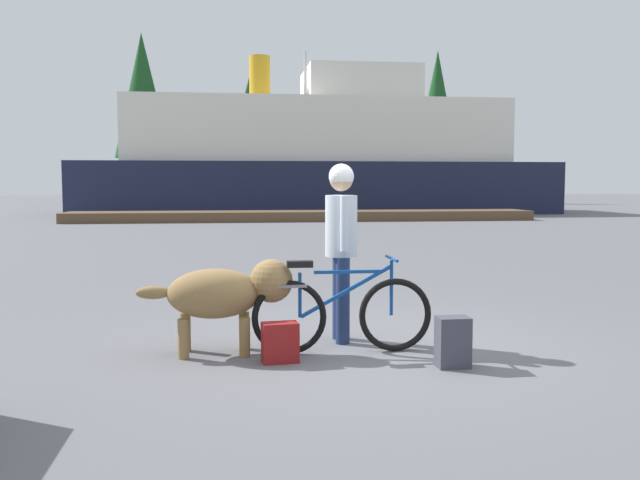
# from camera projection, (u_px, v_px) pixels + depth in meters

# --- Properties ---
(ground_plane) EXTENTS (160.00, 160.00, 0.00)m
(ground_plane) POSITION_uv_depth(u_px,v_px,m) (364.00, 347.00, 6.71)
(ground_plane) COLOR slate
(bicycle) EXTENTS (1.71, 0.44, 0.90)m
(bicycle) POSITION_uv_depth(u_px,v_px,m) (341.00, 313.00, 6.45)
(bicycle) COLOR black
(bicycle) RESTS_ON ground_plane
(person_cyclist) EXTENTS (0.32, 0.53, 1.79)m
(person_cyclist) POSITION_uv_depth(u_px,v_px,m) (341.00, 234.00, 6.87)
(person_cyclist) COLOR navy
(person_cyclist) RESTS_ON ground_plane
(dog) EXTENTS (1.45, 0.55, 0.88)m
(dog) POSITION_uv_depth(u_px,v_px,m) (226.00, 293.00, 6.42)
(dog) COLOR olive
(dog) RESTS_ON ground_plane
(backpack) EXTENTS (0.28, 0.20, 0.44)m
(backpack) POSITION_uv_depth(u_px,v_px,m) (453.00, 342.00, 5.97)
(backpack) COLOR #3F3F4C
(backpack) RESTS_ON ground_plane
(handbag_pannier) EXTENTS (0.34, 0.22, 0.36)m
(handbag_pannier) POSITION_uv_depth(u_px,v_px,m) (280.00, 342.00, 6.13)
(handbag_pannier) COLOR maroon
(handbag_pannier) RESTS_ON ground_plane
(dock_pier) EXTENTS (19.20, 2.21, 0.40)m
(dock_pier) POSITION_uv_depth(u_px,v_px,m) (303.00, 216.00, 28.56)
(dock_pier) COLOR brown
(dock_pier) RESTS_ON ground_plane
(ferry_boat) EXTENTS (24.11, 8.71, 8.19)m
(ferry_boat) POSITION_uv_depth(u_px,v_px,m) (316.00, 159.00, 36.85)
(ferry_boat) COLOR #191E38
(ferry_boat) RESTS_ON ground_plane
(sailboat_moored) EXTENTS (6.13, 1.72, 8.27)m
(sailboat_moored) POSITION_uv_depth(u_px,v_px,m) (305.00, 203.00, 35.72)
(sailboat_moored) COLOR navy
(sailboat_moored) RESTS_ON ground_plane
(pine_tree_far_left) EXTENTS (4.23, 4.23, 12.80)m
(pine_tree_far_left) POSITION_uv_depth(u_px,v_px,m) (142.00, 96.00, 51.83)
(pine_tree_far_left) COLOR #4C331E
(pine_tree_far_left) RESTS_ON ground_plane
(pine_tree_center) EXTENTS (4.05, 4.05, 10.09)m
(pine_tree_center) POSITION_uv_depth(u_px,v_px,m) (250.00, 122.00, 54.26)
(pine_tree_center) COLOR #4C331E
(pine_tree_center) RESTS_ON ground_plane
(pine_tree_far_right) EXTENTS (3.57, 3.57, 11.72)m
(pine_tree_far_right) POSITION_uv_depth(u_px,v_px,m) (437.00, 109.00, 53.20)
(pine_tree_far_right) COLOR #4C331E
(pine_tree_far_right) RESTS_ON ground_plane
(pine_tree_mid_back) EXTENTS (3.56, 3.56, 9.61)m
(pine_tree_mid_back) POSITION_uv_depth(u_px,v_px,m) (353.00, 134.00, 61.02)
(pine_tree_mid_back) COLOR #4C331E
(pine_tree_mid_back) RESTS_ON ground_plane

